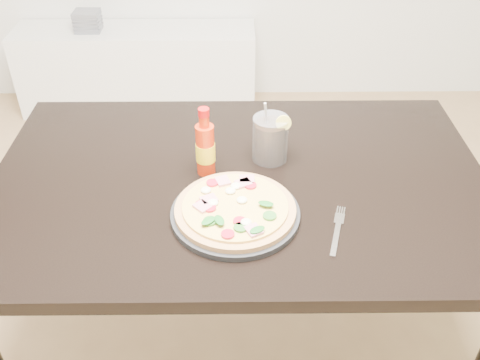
{
  "coord_description": "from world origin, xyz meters",
  "views": [
    {
      "loc": [
        -0.21,
        -0.93,
        1.64
      ],
      "look_at": [
        -0.2,
        0.16,
        0.83
      ],
      "focal_mm": 40.0,
      "sensor_mm": 36.0,
      "label": 1
    }
  ],
  "objects_px": {
    "hot_sauce_bottle": "(205,148)",
    "fork": "(337,229)",
    "dining_table": "(240,200)",
    "media_console": "(138,69)",
    "plate": "(235,214)",
    "cola_cup": "(270,140)",
    "pizza": "(235,208)"
  },
  "relations": [
    {
      "from": "hot_sauce_bottle",
      "to": "fork",
      "type": "xyz_separation_m",
      "value": [
        0.34,
        -0.25,
        -0.08
      ]
    },
    {
      "from": "dining_table",
      "to": "media_console",
      "type": "height_order",
      "value": "dining_table"
    },
    {
      "from": "hot_sauce_bottle",
      "to": "fork",
      "type": "relative_size",
      "value": 1.1
    },
    {
      "from": "plate",
      "to": "fork",
      "type": "relative_size",
      "value": 1.78
    },
    {
      "from": "plate",
      "to": "fork",
      "type": "bearing_deg",
      "value": -12.09
    },
    {
      "from": "fork",
      "to": "media_console",
      "type": "distance_m",
      "value": 2.23
    },
    {
      "from": "dining_table",
      "to": "hot_sauce_bottle",
      "type": "relative_size",
      "value": 6.84
    },
    {
      "from": "plate",
      "to": "hot_sauce_bottle",
      "type": "height_order",
      "value": "hot_sauce_bottle"
    },
    {
      "from": "fork",
      "to": "cola_cup",
      "type": "bearing_deg",
      "value": 131.02
    },
    {
      "from": "plate",
      "to": "cola_cup",
      "type": "bearing_deg",
      "value": 68.77
    },
    {
      "from": "dining_table",
      "to": "media_console",
      "type": "distance_m",
      "value": 1.93
    },
    {
      "from": "fork",
      "to": "plate",
      "type": "bearing_deg",
      "value": -176.53
    },
    {
      "from": "hot_sauce_bottle",
      "to": "media_console",
      "type": "bearing_deg",
      "value": 105.93
    },
    {
      "from": "pizza",
      "to": "cola_cup",
      "type": "bearing_deg",
      "value": 68.51
    },
    {
      "from": "cola_cup",
      "to": "media_console",
      "type": "height_order",
      "value": "cola_cup"
    },
    {
      "from": "dining_table",
      "to": "pizza",
      "type": "distance_m",
      "value": 0.2
    },
    {
      "from": "cola_cup",
      "to": "media_console",
      "type": "relative_size",
      "value": 0.14
    },
    {
      "from": "fork",
      "to": "media_console",
      "type": "height_order",
      "value": "fork"
    },
    {
      "from": "pizza",
      "to": "hot_sauce_bottle",
      "type": "relative_size",
      "value": 1.51
    },
    {
      "from": "dining_table",
      "to": "cola_cup",
      "type": "bearing_deg",
      "value": 46.73
    },
    {
      "from": "plate",
      "to": "media_console",
      "type": "distance_m",
      "value": 2.1
    },
    {
      "from": "dining_table",
      "to": "fork",
      "type": "height_order",
      "value": "fork"
    },
    {
      "from": "cola_cup",
      "to": "fork",
      "type": "height_order",
      "value": "cola_cup"
    },
    {
      "from": "cola_cup",
      "to": "fork",
      "type": "xyz_separation_m",
      "value": [
        0.15,
        -0.32,
        -0.06
      ]
    },
    {
      "from": "media_console",
      "to": "pizza",
      "type": "bearing_deg",
      "value": -73.39
    },
    {
      "from": "hot_sauce_bottle",
      "to": "cola_cup",
      "type": "distance_m",
      "value": 0.2
    },
    {
      "from": "hot_sauce_bottle",
      "to": "media_console",
      "type": "relative_size",
      "value": 0.15
    },
    {
      "from": "plate",
      "to": "media_console",
      "type": "xyz_separation_m",
      "value": [
        -0.58,
        1.95,
        -0.51
      ]
    },
    {
      "from": "plate",
      "to": "media_console",
      "type": "height_order",
      "value": "plate"
    },
    {
      "from": "dining_table",
      "to": "fork",
      "type": "distance_m",
      "value": 0.34
    },
    {
      "from": "dining_table",
      "to": "fork",
      "type": "bearing_deg",
      "value": -42.68
    },
    {
      "from": "dining_table",
      "to": "hot_sauce_bottle",
      "type": "height_order",
      "value": "hot_sauce_bottle"
    }
  ]
}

